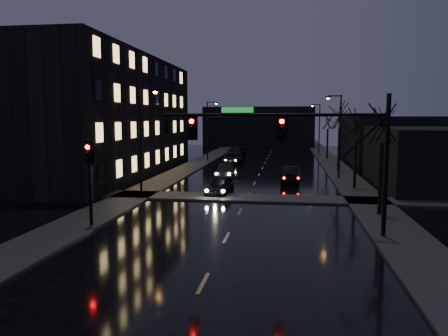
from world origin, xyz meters
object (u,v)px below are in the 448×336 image
(oncoming_car_b, at_px, (226,171))
(oncoming_car_c, at_px, (233,158))
(oncoming_car_a, at_px, (220,185))
(oncoming_car_d, at_px, (235,153))
(lead_car, at_px, (291,174))

(oncoming_car_b, height_order, oncoming_car_c, oncoming_car_c)
(oncoming_car_a, relative_size, oncoming_car_c, 0.82)
(oncoming_car_c, xyz_separation_m, oncoming_car_d, (-0.59, 7.79, 0.10))
(oncoming_car_a, xyz_separation_m, oncoming_car_c, (-1.76, 21.98, -0.00))
(oncoming_car_b, bearing_deg, lead_car, -27.84)
(oncoming_car_b, bearing_deg, oncoming_car_d, 87.22)
(oncoming_car_d, distance_m, lead_car, 24.00)
(oncoming_car_a, relative_size, lead_car, 0.92)
(oncoming_car_a, distance_m, lead_car, 8.92)
(oncoming_car_b, height_order, oncoming_car_d, oncoming_car_d)
(oncoming_car_c, xyz_separation_m, lead_car, (7.21, -14.91, 0.03))
(oncoming_car_a, xyz_separation_m, oncoming_car_d, (-2.35, 29.77, 0.10))
(oncoming_car_a, height_order, oncoming_car_b, oncoming_car_a)
(oncoming_car_d, xyz_separation_m, lead_car, (7.80, -22.70, -0.06))
(oncoming_car_b, relative_size, oncoming_car_c, 0.82)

